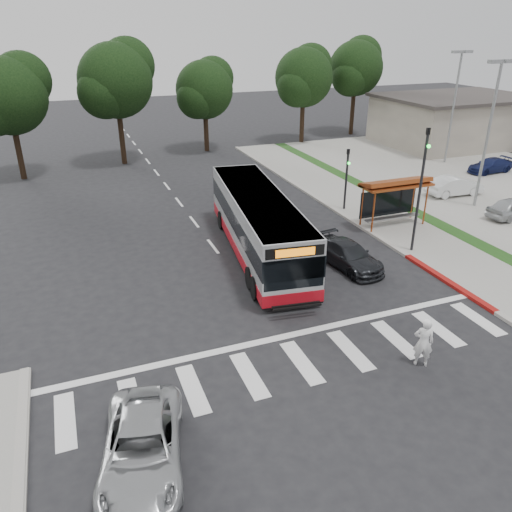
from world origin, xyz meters
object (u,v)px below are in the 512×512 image
dark_sedan (348,255)px  silver_suv_south (142,447)px  transit_bus (258,225)px  pedestrian (423,342)px

dark_sedan → silver_suv_south: 14.53m
dark_sedan → silver_suv_south: bearing=-150.1°
transit_bus → silver_suv_south: (-8.00, -11.84, -0.94)m
pedestrian → dark_sedan: (1.69, 7.83, -0.32)m
pedestrian → transit_bus: bearing=-49.4°
transit_bus → silver_suv_south: bearing=-116.4°
pedestrian → silver_suv_south: bearing=36.2°
transit_bus → pedestrian: size_ratio=6.54×
transit_bus → dark_sedan: (3.58, -3.07, -0.97)m
dark_sedan → silver_suv_south: silver_suv_south is taller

